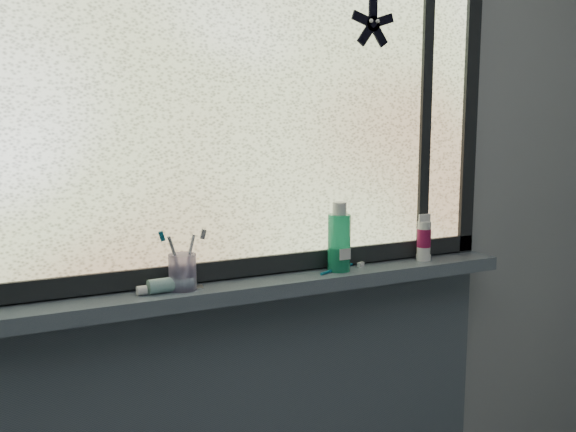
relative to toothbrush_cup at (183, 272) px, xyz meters
The scene contains 12 objects.
wall_back 0.28m from the toothbrush_cup, 22.09° to the left, with size 3.00×0.01×2.50m, color #9EA3A8.
windowsill 0.20m from the toothbrush_cup, ahead, with size 1.62×0.14×0.04m, color #515E6C.
window_pane 0.51m from the toothbrush_cup, 15.96° to the left, with size 1.50×0.01×1.00m, color silver.
frame_bottom 0.20m from the toothbrush_cup, 14.86° to the left, with size 1.60×0.03×0.05m, color black.
frame_right 1.07m from the toothbrush_cup, ahead, with size 0.05×0.03×1.10m, color black.
frame_mullion 0.92m from the toothbrush_cup, ahead, with size 0.04×0.03×1.00m, color black.
starfish_sticker 0.88m from the toothbrush_cup, ahead, with size 0.15×0.02×0.15m, color black, non-canonical shape.
toothpaste_tube 0.05m from the toothbrush_cup, behind, with size 0.21×0.04×0.04m, color silver, non-canonical shape.
toothbrush_cup is the anchor object (origin of this frame).
toothbrush_lying 0.46m from the toothbrush_cup, ahead, with size 0.19×0.02×0.01m, color #0D607B, non-canonical shape.
mouthwash_bottle 0.47m from the toothbrush_cup, ahead, with size 0.07×0.07×0.16m, color #21AE7A.
cream_tube 0.77m from the toothbrush_cup, ahead, with size 0.04×0.04×0.10m, color silver.
Camera 1 is at (-0.66, -0.32, 1.45)m, focal length 40.00 mm.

